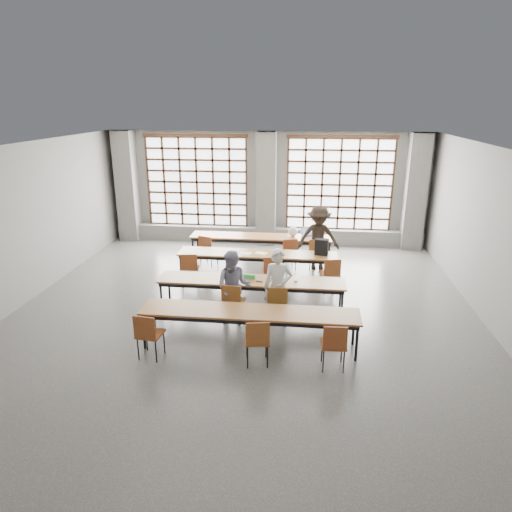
% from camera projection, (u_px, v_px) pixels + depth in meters
% --- Properties ---
extents(floor, '(11.00, 11.00, 0.00)m').
position_uv_depth(floor, '(244.00, 314.00, 9.83)').
color(floor, '#494A47').
rests_on(floor, ground).
extents(ceiling, '(11.00, 11.00, 0.00)m').
position_uv_depth(ceiling, '(242.00, 148.00, 8.71)').
color(ceiling, silver).
rests_on(ceiling, floor).
extents(wall_back, '(10.00, 0.00, 10.00)m').
position_uv_depth(wall_back, '(267.00, 188.00, 14.45)').
color(wall_back, slate).
rests_on(wall_back, floor).
extents(wall_front, '(10.00, 0.00, 10.00)m').
position_uv_depth(wall_front, '(158.00, 406.00, 4.10)').
color(wall_front, slate).
rests_on(wall_front, floor).
extents(wall_left, '(0.00, 11.00, 11.00)m').
position_uv_depth(wall_left, '(13.00, 229.00, 9.80)').
color(wall_left, slate).
rests_on(wall_left, floor).
extents(wall_right, '(0.00, 11.00, 11.00)m').
position_uv_depth(wall_right, '(501.00, 244.00, 8.74)').
color(wall_right, slate).
rests_on(wall_right, floor).
extents(column_left, '(0.60, 0.55, 3.50)m').
position_uv_depth(column_left, '(127.00, 187.00, 14.66)').
color(column_left, '#5A5A57').
rests_on(column_left, floor).
extents(column_mid, '(0.60, 0.55, 3.50)m').
position_uv_depth(column_mid, '(266.00, 189.00, 14.18)').
color(column_mid, '#5A5A57').
rests_on(column_mid, floor).
extents(column_right, '(0.60, 0.55, 3.50)m').
position_uv_depth(column_right, '(415.00, 192.00, 13.70)').
color(column_right, '#5A5A57').
rests_on(column_right, floor).
extents(window_left, '(3.32, 0.12, 3.00)m').
position_uv_depth(window_left, '(197.00, 182.00, 14.56)').
color(window_left, white).
rests_on(window_left, wall_back).
extents(window_right, '(3.32, 0.12, 3.00)m').
position_uv_depth(window_right, '(339.00, 185.00, 14.08)').
color(window_right, white).
rests_on(window_right, wall_back).
extents(sill_ledge, '(9.80, 0.35, 0.50)m').
position_uv_depth(sill_ledge, '(266.00, 235.00, 14.74)').
color(sill_ledge, '#5A5A57').
rests_on(sill_ledge, floor).
extents(desk_row_a, '(4.00, 0.70, 0.73)m').
position_uv_depth(desk_row_a, '(261.00, 238.00, 12.94)').
color(desk_row_a, brown).
rests_on(desk_row_a, floor).
extents(desk_row_b, '(4.00, 0.70, 0.73)m').
position_uv_depth(desk_row_b, '(257.00, 255.00, 11.49)').
color(desk_row_b, brown).
rests_on(desk_row_b, floor).
extents(desk_row_c, '(4.00, 0.70, 0.73)m').
position_uv_depth(desk_row_c, '(251.00, 282.00, 9.77)').
color(desk_row_c, brown).
rests_on(desk_row_c, floor).
extents(desk_row_d, '(4.00, 0.70, 0.73)m').
position_uv_depth(desk_row_d, '(250.00, 314.00, 8.32)').
color(desk_row_d, brown).
rests_on(desk_row_d, floor).
extents(chair_back_left, '(0.53, 0.53, 0.88)m').
position_uv_depth(chair_back_left, '(207.00, 247.00, 12.54)').
color(chair_back_left, brown).
rests_on(chair_back_left, floor).
extents(chair_back_mid, '(0.53, 0.53, 0.88)m').
position_uv_depth(chair_back_mid, '(289.00, 250.00, 12.30)').
color(chair_back_mid, brown).
rests_on(chair_back_mid, floor).
extents(chair_back_right, '(0.51, 0.51, 0.88)m').
position_uv_depth(chair_back_right, '(317.00, 251.00, 12.22)').
color(chair_back_right, brown).
rests_on(chair_back_right, floor).
extents(chair_mid_left, '(0.47, 0.48, 0.88)m').
position_uv_depth(chair_mid_left, '(190.00, 266.00, 11.11)').
color(chair_mid_left, brown).
rests_on(chair_mid_left, floor).
extents(chair_mid_centre, '(0.48, 0.48, 0.88)m').
position_uv_depth(chair_mid_centre, '(272.00, 269.00, 10.90)').
color(chair_mid_centre, maroon).
rests_on(chair_mid_centre, floor).
extents(chair_mid_right, '(0.50, 0.50, 0.88)m').
position_uv_depth(chair_mid_right, '(331.00, 272.00, 10.75)').
color(chair_mid_right, brown).
rests_on(chair_mid_right, floor).
extents(chair_front_left, '(0.46, 0.46, 0.88)m').
position_uv_depth(chair_front_left, '(233.00, 299.00, 9.25)').
color(chair_front_left, brown).
rests_on(chair_front_left, floor).
extents(chair_front_right, '(0.44, 0.45, 0.88)m').
position_uv_depth(chair_front_right, '(277.00, 301.00, 9.16)').
color(chair_front_right, brown).
rests_on(chair_front_right, floor).
extents(chair_near_left, '(0.47, 0.47, 0.88)m').
position_uv_depth(chair_near_left, '(148.00, 332.00, 7.95)').
color(chair_near_left, brown).
rests_on(chair_near_left, floor).
extents(chair_near_mid, '(0.48, 0.49, 0.88)m').
position_uv_depth(chair_near_mid, '(257.00, 338.00, 7.75)').
color(chair_near_mid, brown).
rests_on(chair_near_mid, floor).
extents(chair_near_right, '(0.44, 0.44, 0.88)m').
position_uv_depth(chair_near_right, '(334.00, 342.00, 7.61)').
color(chair_near_right, maroon).
rests_on(chair_near_right, floor).
extents(student_male, '(0.58, 0.38, 1.59)m').
position_uv_depth(student_male, '(278.00, 287.00, 9.19)').
color(student_male, silver).
rests_on(student_male, floor).
extents(student_female, '(0.75, 0.59, 1.51)m').
position_uv_depth(student_female, '(234.00, 287.00, 9.30)').
color(student_female, navy).
rests_on(student_female, floor).
extents(student_back, '(1.20, 0.79, 1.75)m').
position_uv_depth(student_back, '(318.00, 238.00, 12.23)').
color(student_back, black).
rests_on(student_back, floor).
extents(laptop_front, '(0.44, 0.41, 0.26)m').
position_uv_depth(laptop_front, '(278.00, 276.00, 9.77)').
color(laptop_front, '#AFAFB3').
rests_on(laptop_front, desk_row_c).
extents(laptop_back, '(0.45, 0.43, 0.26)m').
position_uv_depth(laptop_back, '(308.00, 234.00, 12.86)').
color(laptop_back, silver).
rests_on(laptop_back, desk_row_a).
extents(mouse, '(0.11, 0.08, 0.04)m').
position_uv_depth(mouse, '(296.00, 281.00, 9.62)').
color(mouse, white).
rests_on(mouse, desk_row_c).
extents(green_box, '(0.26, 0.12, 0.09)m').
position_uv_depth(green_box, '(249.00, 276.00, 9.82)').
color(green_box, green).
rests_on(green_box, desk_row_c).
extents(phone, '(0.14, 0.07, 0.01)m').
position_uv_depth(phone, '(259.00, 281.00, 9.63)').
color(phone, black).
rests_on(phone, desk_row_c).
extents(paper_sheet_a, '(0.35, 0.31, 0.00)m').
position_uv_depth(paper_sheet_a, '(234.00, 251.00, 11.58)').
color(paper_sheet_a, silver).
rests_on(paper_sheet_a, desk_row_b).
extents(paper_sheet_b, '(0.34, 0.27, 0.00)m').
position_uv_depth(paper_sheet_b, '(245.00, 253.00, 11.46)').
color(paper_sheet_b, white).
rests_on(paper_sheet_b, desk_row_b).
extents(paper_sheet_c, '(0.35, 0.30, 0.00)m').
position_uv_depth(paper_sheet_c, '(261.00, 253.00, 11.46)').
color(paper_sheet_c, white).
rests_on(paper_sheet_c, desk_row_b).
extents(backpack, '(0.35, 0.26, 0.40)m').
position_uv_depth(backpack, '(322.00, 247.00, 11.28)').
color(backpack, black).
rests_on(backpack, desk_row_b).
extents(plastic_bag, '(0.30, 0.26, 0.29)m').
position_uv_depth(plastic_bag, '(293.00, 232.00, 12.82)').
color(plastic_bag, silver).
rests_on(plastic_bag, desk_row_a).
extents(red_pouch, '(0.22, 0.16, 0.06)m').
position_uv_depth(red_pouch, '(150.00, 331.00, 8.04)').
color(red_pouch, maroon).
rests_on(red_pouch, chair_near_left).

